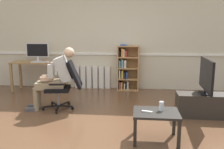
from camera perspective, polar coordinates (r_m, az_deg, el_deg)
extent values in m
plane|color=brown|center=(4.24, -3.25, -11.46)|extent=(18.00, 18.00, 0.00)
cube|color=beige|center=(6.56, 0.29, 8.53)|extent=(12.00, 0.10, 2.70)
cube|color=white|center=(6.52, 0.24, 4.73)|extent=(12.00, 0.03, 0.05)
cube|color=#9E7547|center=(6.69, -22.20, -0.77)|extent=(0.06, 0.06, 0.72)
cube|color=#9E7547|center=(6.19, -11.70, -1.06)|extent=(0.06, 0.06, 0.72)
cube|color=#9E7547|center=(6.65, -10.46, -0.22)|extent=(0.06, 0.06, 0.72)
cube|color=#9E7547|center=(7.11, -20.39, -0.01)|extent=(0.06, 0.06, 0.72)
cube|color=#9E7547|center=(6.57, -16.52, 2.74)|extent=(1.36, 0.56, 0.04)
cube|color=silver|center=(6.65, -16.79, 3.01)|extent=(0.18, 0.14, 0.01)
cube|color=silver|center=(6.66, -16.75, 3.51)|extent=(0.04, 0.02, 0.10)
cube|color=silver|center=(6.64, -16.85, 5.43)|extent=(0.59, 0.02, 0.35)
cube|color=black|center=(6.62, -16.90, 5.42)|extent=(0.54, 0.00, 0.31)
cube|color=silver|center=(6.42, -16.62, 2.81)|extent=(0.37, 0.12, 0.02)
cube|color=white|center=(6.35, -14.55, 2.88)|extent=(0.06, 0.10, 0.03)
cube|color=#AD7F4C|center=(6.39, 1.40, 1.52)|extent=(0.03, 0.28, 1.16)
cube|color=#AD7F4C|center=(6.37, 6.08, 1.44)|extent=(0.03, 0.28, 1.16)
cube|color=#AD7F4C|center=(6.52, 3.79, 1.68)|extent=(0.52, 0.02, 1.16)
cube|color=#AD7F4C|center=(6.49, 3.68, -3.45)|extent=(0.49, 0.28, 0.03)
cube|color=#AD7F4C|center=(6.43, 3.71, -1.01)|extent=(0.49, 0.28, 0.03)
cube|color=#AD7F4C|center=(6.38, 3.74, 1.48)|extent=(0.49, 0.28, 0.03)
cube|color=#AD7F4C|center=(6.34, 3.77, 4.00)|extent=(0.49, 0.28, 0.03)
cube|color=#AD7F4C|center=(6.31, 3.80, 6.55)|extent=(0.49, 0.28, 0.03)
cube|color=#89428E|center=(6.46, 1.82, -2.47)|extent=(0.03, 0.19, 0.20)
cube|color=white|center=(6.40, 1.83, 0.11)|extent=(0.03, 0.19, 0.22)
cube|color=#6699A3|center=(6.38, 1.86, 2.45)|extent=(0.05, 0.19, 0.18)
cube|color=black|center=(6.34, 1.87, 4.83)|extent=(0.02, 0.19, 0.15)
cube|color=orange|center=(6.47, 2.26, -2.51)|extent=(0.05, 0.19, 0.19)
cube|color=gold|center=(6.43, 2.44, 0.09)|extent=(0.04, 0.19, 0.21)
cube|color=#6699A3|center=(6.36, 2.46, 2.59)|extent=(0.05, 0.19, 0.22)
cube|color=orange|center=(6.32, 2.41, 5.08)|extent=(0.05, 0.19, 0.21)
cube|color=beige|center=(6.47, 2.95, -2.68)|extent=(0.03, 0.19, 0.15)
cube|color=black|center=(6.42, 2.90, -0.13)|extent=(0.05, 0.19, 0.17)
cube|color=beige|center=(6.36, 2.94, 2.33)|extent=(0.03, 0.19, 0.16)
cube|color=beige|center=(6.33, 2.76, 5.00)|extent=(0.05, 0.19, 0.19)
cube|color=#6699A3|center=(6.47, 3.60, -2.33)|extent=(0.03, 0.19, 0.23)
cube|color=#2D519E|center=(6.42, 3.48, -0.08)|extent=(0.03, 0.19, 0.18)
cube|color=white|center=(6.36, 3.10, 2.48)|extent=(0.05, 0.19, 0.19)
cube|color=red|center=(6.33, 3.23, 4.86)|extent=(0.04, 0.19, 0.16)
cube|color=beige|center=(6.47, 3.73, -2.39)|extent=(0.03, 0.19, 0.22)
cube|color=#2D519E|center=(6.33, 2.64, 6.81)|extent=(0.16, 0.22, 0.02)
cube|color=white|center=(6.74, -8.05, -0.53)|extent=(0.13, 0.08, 0.60)
cube|color=white|center=(6.70, -6.67, -0.56)|extent=(0.13, 0.08, 0.60)
cube|color=white|center=(6.66, -5.28, -0.59)|extent=(0.13, 0.08, 0.60)
cube|color=white|center=(6.63, -3.87, -0.62)|extent=(0.13, 0.08, 0.60)
cube|color=white|center=(6.61, -2.45, -0.65)|extent=(0.13, 0.08, 0.60)
cube|color=white|center=(6.59, -1.02, -0.68)|extent=(0.13, 0.08, 0.60)
cube|color=black|center=(4.97, -12.49, -7.51)|extent=(0.08, 0.30, 0.02)
cylinder|color=black|center=(4.84, -12.75, -8.49)|extent=(0.03, 0.06, 0.06)
cube|color=black|center=(5.04, -10.69, -7.16)|extent=(0.30, 0.08, 0.02)
cylinder|color=black|center=(5.00, -9.11, -7.74)|extent=(0.06, 0.03, 0.06)
cube|color=black|center=(5.21, -11.06, -6.60)|extent=(0.17, 0.28, 0.02)
cylinder|color=black|center=(5.32, -9.93, -6.61)|extent=(0.04, 0.06, 0.06)
cube|color=black|center=(5.24, -12.98, -6.58)|extent=(0.24, 0.24, 0.02)
cylinder|color=black|center=(5.38, -13.69, -6.58)|extent=(0.06, 0.06, 0.06)
cube|color=black|center=(5.09, -13.90, -7.13)|extent=(0.28, 0.17, 0.02)
cylinder|color=black|center=(5.09, -15.57, -7.68)|extent=(0.06, 0.05, 0.06)
cylinder|color=gray|center=(5.06, -12.30, -5.27)|extent=(0.05, 0.05, 0.30)
cube|color=black|center=(5.02, -12.38, -3.23)|extent=(0.53, 0.53, 0.07)
cube|color=black|center=(4.91, -8.61, 0.10)|extent=(0.34, 0.48, 0.54)
cube|color=black|center=(5.23, -11.79, -1.01)|extent=(0.28, 0.09, 0.03)
cube|color=black|center=(4.73, -12.69, -2.28)|extent=(0.28, 0.09, 0.03)
cube|color=#937F60|center=(4.99, -12.43, -2.06)|extent=(0.31, 0.38, 0.14)
cube|color=#B2B2AD|center=(4.92, -11.14, 1.30)|extent=(0.40, 0.39, 0.52)
sphere|color=#D6A884|center=(4.86, -9.89, 5.03)|extent=(0.20, 0.20, 0.20)
cube|color=black|center=(5.02, -15.63, -0.96)|extent=(0.15, 0.06, 0.02)
cube|color=#937F60|center=(5.13, -14.55, -2.15)|extent=(0.43, 0.20, 0.13)
cylinder|color=#937F60|center=(5.24, -16.67, -4.91)|extent=(0.10, 0.10, 0.46)
cube|color=#4C4C51|center=(5.32, -17.61, -6.96)|extent=(0.23, 0.12, 0.06)
cube|color=#937F60|center=(4.94, -14.99, -2.67)|extent=(0.43, 0.20, 0.13)
cylinder|color=#937F60|center=(5.05, -17.18, -5.52)|extent=(0.10, 0.10, 0.46)
cube|color=#4C4C51|center=(5.13, -18.15, -7.63)|extent=(0.23, 0.12, 0.06)
cube|color=#B2B2AD|center=(5.11, -13.38, 1.34)|extent=(0.11, 0.09, 0.26)
cube|color=#D6A884|center=(5.10, -14.54, -0.52)|extent=(0.25, 0.11, 0.07)
cube|color=#B2B2AD|center=(4.80, -14.03, 0.72)|extent=(0.11, 0.09, 0.26)
cube|color=#D6A884|center=(4.91, -14.96, -0.95)|extent=(0.25, 0.11, 0.07)
cube|color=#2D2823|center=(4.83, 20.52, -6.65)|extent=(0.99, 0.38, 0.43)
cube|color=black|center=(4.77, 20.69, -4.09)|extent=(0.22, 0.33, 0.02)
cylinder|color=black|center=(4.76, 20.72, -3.68)|extent=(0.04, 0.04, 0.05)
cube|color=black|center=(4.70, 20.97, -0.03)|extent=(0.09, 0.97, 0.57)
cube|color=#B7D1F9|center=(4.70, 21.23, -0.03)|extent=(0.05, 0.91, 0.52)
cube|color=black|center=(3.44, 5.35, -13.28)|extent=(0.04, 0.04, 0.40)
cube|color=black|center=(3.49, 15.23, -13.28)|extent=(0.04, 0.04, 0.40)
cube|color=black|center=(3.91, 14.15, -10.60)|extent=(0.04, 0.04, 0.40)
cube|color=black|center=(3.86, 5.41, -10.55)|extent=(0.04, 0.04, 0.40)
cube|color=black|center=(3.59, 10.16, -8.71)|extent=(0.64, 0.51, 0.03)
cylinder|color=silver|center=(3.62, 11.36, -7.17)|extent=(0.07, 0.07, 0.13)
cube|color=white|center=(3.54, 8.10, -8.47)|extent=(0.15, 0.08, 0.02)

